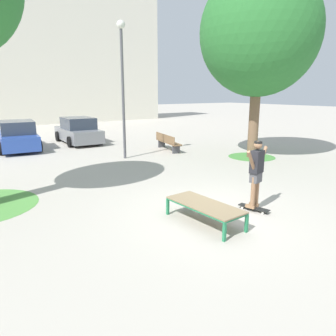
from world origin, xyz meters
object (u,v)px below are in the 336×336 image
at_px(skate_box, 205,206).
at_px(skateboard, 254,208).
at_px(skater, 256,170).
at_px(car_grey, 78,131).
at_px(light_post, 122,71).
at_px(car_blue, 18,136).
at_px(tree_near_right, 259,33).
at_px(park_bench, 167,142).

bearing_deg(skate_box, skateboard, -4.41).
height_order(skater, car_grey, skater).
height_order(skateboard, light_post, light_post).
bearing_deg(car_blue, skate_box, -81.81).
bearing_deg(skater, tree_near_right, 42.00).
distance_m(skate_box, skater, 1.68).
height_order(car_grey, park_bench, car_grey).
xyz_separation_m(skate_box, skater, (1.54, -0.12, 0.66)).
height_order(park_bench, light_post, light_post).
distance_m(park_bench, light_post, 4.38).
distance_m(skateboard, park_bench, 8.83).
bearing_deg(skater, car_blue, 104.71).
bearing_deg(skater, park_bench, 70.51).
distance_m(skateboard, car_blue, 13.28).
distance_m(car_blue, park_bench, 7.76).
xyz_separation_m(car_grey, light_post, (0.28, -5.52, 3.13)).
bearing_deg(car_grey, skater, -89.74).
relative_size(skate_box, skateboard, 2.37).
distance_m(skate_box, park_bench, 9.35).
bearing_deg(skateboard, car_grey, 90.26).
relative_size(park_bench, light_post, 0.42).
bearing_deg(skater, light_post, 88.37).
xyz_separation_m(tree_near_right, park_bench, (-2.29, 3.60, -4.91)).
distance_m(skate_box, tree_near_right, 9.56).
relative_size(car_blue, park_bench, 1.78).
height_order(tree_near_right, car_grey, tree_near_right).
height_order(skate_box, car_blue, car_blue).
relative_size(tree_near_right, light_post, 1.38).
bearing_deg(light_post, park_bench, 12.33).
bearing_deg(skateboard, tree_near_right, 42.02).
distance_m(car_grey, light_post, 6.36).
distance_m(skater, light_post, 8.20).
bearing_deg(car_blue, skateboard, -75.29).
bearing_deg(light_post, tree_near_right, -30.98).
bearing_deg(park_bench, car_blue, 144.46).
distance_m(skater, tree_near_right, 8.25).
bearing_deg(skate_box, tree_near_right, 34.16).
height_order(car_blue, park_bench, car_blue).
bearing_deg(skate_box, park_bench, 61.34).
distance_m(skateboard, car_grey, 13.26).
xyz_separation_m(tree_near_right, car_grey, (-5.29, 8.53, -4.67)).
bearing_deg(car_grey, tree_near_right, -58.18).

